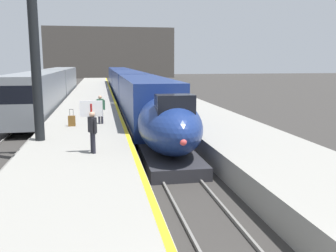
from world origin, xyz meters
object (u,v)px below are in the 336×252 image
Objects in this scene: passenger_near_edge at (100,107)px; passenger_mid_platform at (92,129)px; regional_train_adjacent at (52,86)px; station_column_mid at (32,3)px; rolling_suitcase at (72,121)px; departure_info_board at (91,116)px; highspeed_train_main at (128,87)px.

passenger_near_edge is 1.00× the size of passenger_mid_platform.
regional_train_adjacent is 21.66× the size of passenger_near_edge.
station_column_mid is 7.05m from rolling_suitcase.
passenger_mid_platform reaches higher than rolling_suitcase.
departure_info_board is (4.67, -26.19, 0.43)m from regional_train_adjacent.
station_column_mid is at bearing -84.61° from regional_train_adjacent.
regional_train_adjacent is at bearing 95.39° from station_column_mid.
regional_train_adjacent is at bearing 177.69° from highspeed_train_main.
highspeed_train_main is 8.11m from regional_train_adjacent.
regional_train_adjacent is 26.69m from passenger_mid_platform.
station_column_mid reaches higher than departure_info_board.
departure_info_board is at bearing -97.55° from highspeed_train_main.
passenger_near_edge and passenger_mid_platform have the same top height.
station_column_mid is 6.20× the size of passenger_mid_platform.
passenger_near_edge is (-3.08, -18.79, 0.08)m from highspeed_train_main.
rolling_suitcase is (1.19, 3.67, -5.90)m from station_column_mid.
regional_train_adjacent reaches higher than passenger_near_edge.
regional_train_adjacent is at bearing 100.13° from passenger_mid_platform.
departure_info_board is (-0.35, -7.07, 0.52)m from passenger_near_edge.
highspeed_train_main is 33.29× the size of passenger_near_edge.
highspeed_train_main is at bearing 75.61° from station_column_mid.
regional_train_adjacent is 3.49× the size of station_column_mid.
highspeed_train_main is 5.37× the size of station_column_mid.
station_column_mid reaches higher than regional_train_adjacent.
rolling_suitcase is at bearing 101.06° from departure_info_board.
regional_train_adjacent is 23.97m from station_column_mid.
rolling_suitcase is at bearing 71.99° from station_column_mid.
passenger_mid_platform is at bearing -92.62° from passenger_near_edge.
passenger_near_edge is (2.82, 4.20, -5.22)m from station_column_mid.
departure_info_board reaches higher than rolling_suitcase.
rolling_suitcase is at bearing 101.11° from passenger_mid_platform.
passenger_near_edge reaches higher than rolling_suitcase.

